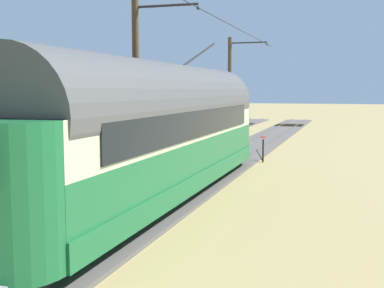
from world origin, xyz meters
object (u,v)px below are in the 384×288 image
object	(u,v)px
catenary_pole_foreground	(231,86)
track_end_bumper	(118,134)
switch_stand	(263,148)
vintage_streetcar	(161,129)
catenary_pole_mid_near	(138,84)

from	to	relation	value
catenary_pole_foreground	track_end_bumper	xyz separation A→B (m)	(7.14, 3.18, -3.29)
catenary_pole_foreground	switch_stand	world-z (taller)	catenary_pole_foreground
switch_stand	track_end_bumper	size ratio (longest dim) A/B	0.69
vintage_streetcar	track_end_bumper	size ratio (longest dim) A/B	9.71
vintage_streetcar	catenary_pole_mid_near	size ratio (longest dim) A/B	2.47
vintage_streetcar	catenary_pole_mid_near	world-z (taller)	catenary_pole_mid_near
catenary_pole_foreground	catenary_pole_mid_near	bearing A→B (deg)	90.00
switch_stand	track_end_bumper	world-z (taller)	switch_stand
catenary_pole_mid_near	track_end_bumper	bearing A→B (deg)	-60.79
catenary_pole_foreground	switch_stand	bearing A→B (deg)	111.15
catenary_pole_foreground	catenary_pole_mid_near	size ratio (longest dim) A/B	1.00
catenary_pole_mid_near	track_end_bumper	xyz separation A→B (m)	(7.14, -12.76, -3.29)
catenary_pole_foreground	catenary_pole_mid_near	world-z (taller)	same
switch_stand	catenary_pole_foreground	bearing A→B (deg)	-68.85
vintage_streetcar	track_end_bumper	world-z (taller)	vintage_streetcar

